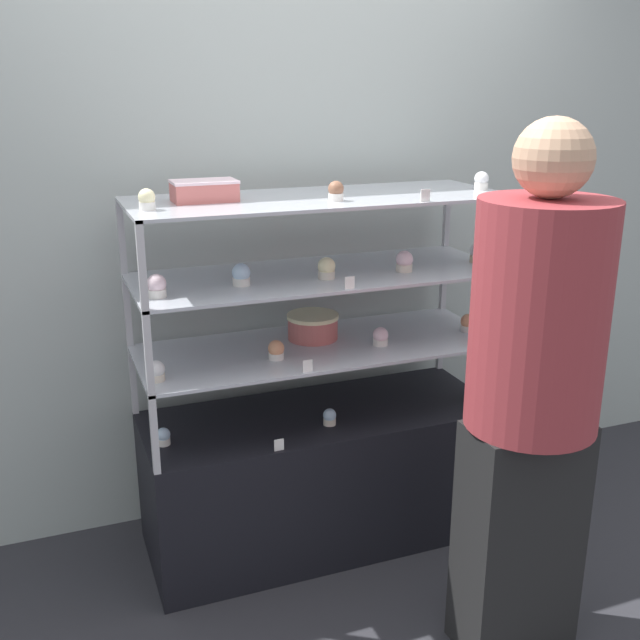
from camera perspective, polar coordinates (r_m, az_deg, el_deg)
The scene contains 28 objects.
ground_plane at distance 3.31m, azimuth 0.00°, elevation -15.98°, with size 20.00×20.00×0.00m, color #2D2D33.
back_wall at distance 3.20m, azimuth -2.72°, elevation 7.99°, with size 8.00×0.05×2.60m.
display_base at distance 3.17m, azimuth 0.00°, elevation -11.71°, with size 1.41×0.55×0.57m.
display_riser_lower at distance 2.93m, azimuth 0.00°, elevation -2.17°, with size 1.41×0.55×0.29m.
display_riser_middle at distance 2.85m, azimuth 0.00°, elevation 3.31°, with size 1.41×0.55×0.29m.
display_riser_upper at distance 2.79m, azimuth 0.00°, elevation 9.08°, with size 1.41×0.55×0.29m.
layer_cake_centerpiece at distance 2.98m, azimuth -0.51°, elevation -0.48°, with size 0.21×0.21×0.10m.
sheet_cake_frosted at distance 2.70m, azimuth -8.81°, elevation 9.72°, with size 0.23×0.14×0.07m.
cupcake_0 at distance 2.83m, azimuth -11.85°, elevation -8.69°, with size 0.05×0.05×0.07m.
cupcake_1 at distance 2.92m, azimuth 0.74°, elevation -7.40°, with size 0.05×0.05×0.07m.
cupcake_2 at distance 3.21m, azimuth 11.40°, elevation -5.41°, with size 0.05×0.05×0.07m.
price_tag_0 at distance 2.74m, azimuth -3.14°, elevation -9.48°, with size 0.04×0.00×0.04m.
cupcake_3 at distance 2.63m, azimuth -12.38°, elevation -3.85°, with size 0.06×0.06×0.07m.
cupcake_4 at distance 2.77m, azimuth -3.36°, elevation -2.31°, with size 0.06×0.06×0.07m.
cupcake_5 at distance 2.92m, azimuth 4.63°, elevation -1.28°, with size 0.06×0.06×0.07m.
cupcake_6 at distance 3.14m, azimuth 11.21°, elevation -0.23°, with size 0.06×0.06×0.07m.
price_tag_1 at distance 2.65m, azimuth -0.95°, elevation -3.52°, with size 0.04×0.00×0.04m.
cupcake_7 at distance 2.57m, azimuth -12.34°, elevation 2.53°, with size 0.07×0.07×0.08m.
cupcake_8 at distance 2.67m, azimuth -6.03°, elevation 3.42°, with size 0.07×0.07×0.08m.
cupcake_9 at distance 2.75m, azimuth 0.50°, elevation 3.94°, with size 0.07×0.07×0.08m.
cupcake_10 at distance 2.88m, azimuth 6.45°, elevation 4.44°, with size 0.07×0.07×0.08m.
cupcake_11 at distance 3.08m, azimuth 11.93°, elevation 5.02°, with size 0.07×0.07×0.08m.
price_tag_2 at distance 2.62m, azimuth 2.27°, elevation 2.85°, with size 0.04×0.00×0.04m.
cupcake_12 at distance 2.54m, azimuth -13.06°, elevation 8.91°, with size 0.06×0.06×0.07m.
cupcake_13 at distance 2.68m, azimuth 1.22°, elevation 9.78°, with size 0.06×0.06×0.07m.
cupcake_14 at distance 3.03m, azimuth 12.20°, elevation 10.31°, with size 0.06×0.06×0.07m.
price_tag_3 at distance 2.68m, azimuth 8.03°, elevation 9.37°, with size 0.04×0.00×0.04m.
customer_figure at distance 2.41m, azimuth 15.86°, elevation -5.03°, with size 0.41×0.41×1.75m.
Camera 1 is at (-0.99, -2.58, 1.83)m, focal length 42.00 mm.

